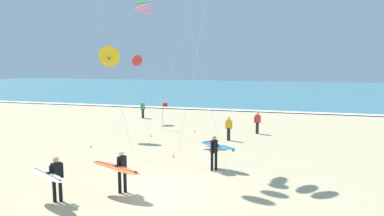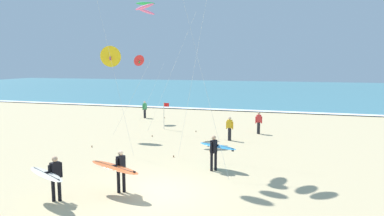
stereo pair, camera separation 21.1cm
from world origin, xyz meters
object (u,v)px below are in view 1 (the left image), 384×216
Objects in this scene: surfer_trailing at (216,148)px; surfer_third at (53,176)px; kite_arc_emerald_low at (144,7)px; bystander_green_top at (143,109)px; kite_delta_scarlet_high at (137,61)px; surfer_lead at (119,168)px; bystander_red_top at (257,123)px; kite_delta_golden_mid at (110,57)px; lifeguard_flag at (163,113)px; bystander_yellow_top at (229,128)px.

surfer_trailing and surfer_third have the same top height.
kite_arc_emerald_low is 10.63m from bystander_green_top.
kite_delta_scarlet_high reaches higher than surfer_trailing.
surfer_lead is 18.65m from bystander_green_top.
surfer_lead is at bearing -107.37° from bystander_red_top.
kite_delta_golden_mid is 1.08× the size of kite_delta_scarlet_high.
lifeguard_flag is at bearing -40.80° from kite_delta_scarlet_high.
kite_delta_golden_mid is at bearing -136.51° from kite_arc_emerald_low.
kite_arc_emerald_low is 5.84× the size of bystander_red_top.
lifeguard_flag reaches higher than bystander_green_top.
surfer_trailing is 0.96× the size of lifeguard_flag.
surfer_lead is 1.14× the size of surfer_trailing.
kite_arc_emerald_low is (2.77, -4.64, 3.64)m from kite_delta_scarlet_high.
kite_arc_emerald_low reaches higher than surfer_lead.
bystander_red_top is 7.13m from lifeguard_flag.
kite_arc_emerald_low is at bearing 132.94° from surfer_trailing.
surfer_lead is 1.13× the size of surfer_third.
kite_arc_emerald_low is (-6.66, 7.16, 7.87)m from surfer_trailing.
kite_delta_golden_mid reaches higher than bystander_yellow_top.
surfer_third is 1.27× the size of bystander_green_top.
kite_arc_emerald_low is 5.84× the size of bystander_green_top.
surfer_trailing is at bearing 48.33° from surfer_third.
bystander_yellow_top is at bearing -120.92° from bystander_red_top.
kite_delta_scarlet_high is 11.37m from bystander_yellow_top.
bystander_red_top is at bearing 20.91° from kite_delta_golden_mid.
surfer_third reaches higher than bystander_red_top.
kite_delta_scarlet_high is 3.64× the size of bystander_yellow_top.
kite_delta_golden_mid is 5.99m from lifeguard_flag.
kite_arc_emerald_low is at bearing 108.24° from surfer_lead.
surfer_lead is at bearing -67.83° from kite_delta_scarlet_high.
surfer_lead reaches higher than bystander_green_top.
bystander_yellow_top is (8.95, -5.40, -4.45)m from kite_delta_scarlet_high.
bystander_green_top is 0.76× the size of lifeguard_flag.
kite_delta_scarlet_high is (-4.55, 17.27, 4.23)m from surfer_third.
kite_delta_golden_mid is 3.92× the size of bystander_green_top.
surfer_trailing is at bearing -47.06° from kite_arc_emerald_low.
kite_delta_scarlet_high is 3.64× the size of bystander_green_top.
bystander_green_top is 11.53m from bystander_yellow_top.
kite_arc_emerald_low is at bearing -59.20° from kite_delta_scarlet_high.
kite_arc_emerald_low is at bearing 43.49° from kite_delta_golden_mid.
surfer_third is (-1.91, -1.42, -0.01)m from surfer_lead.
surfer_third is 0.35× the size of kite_delta_scarlet_high.
surfer_trailing reaches higher than bystander_red_top.
surfer_lead is at bearing -68.95° from bystander_green_top.
surfer_lead is 1.44× the size of bystander_yellow_top.
kite_delta_scarlet_high reaches higher than bystander_red_top.
bystander_green_top is at bearing 129.18° from lifeguard_flag.
bystander_red_top is (1.15, 9.10, -0.23)m from surfer_trailing.
surfer_lead is 11.83m from kite_delta_golden_mid.
surfer_lead and surfer_trailing have the same top height.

